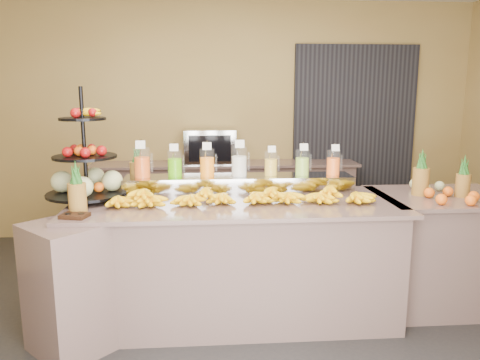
{
  "coord_description": "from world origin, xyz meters",
  "views": [
    {
      "loc": [
        -0.23,
        -3.17,
        1.77
      ],
      "look_at": [
        0.03,
        0.3,
        1.1
      ],
      "focal_mm": 35.0,
      "sensor_mm": 36.0,
      "label": 1
    }
  ],
  "objects": [
    {
      "name": "ground",
      "position": [
        0.0,
        0.0,
        0.0
      ],
      "size": [
        6.0,
        6.0,
        0.0
      ],
      "primitive_type": "plane",
      "color": "black",
      "rests_on": "ground"
    },
    {
      "name": "room_envelope",
      "position": [
        0.19,
        0.79,
        1.88
      ],
      "size": [
        6.04,
        5.02,
        2.82
      ],
      "color": "olive",
      "rests_on": "ground"
    },
    {
      "name": "buffet_counter",
      "position": [
        -0.12,
        0.26,
        0.47
      ],
      "size": [
        2.75,
        1.25,
        0.93
      ],
      "color": "gray",
      "rests_on": "ground"
    },
    {
      "name": "right_counter",
      "position": [
        1.7,
        0.4,
        0.47
      ],
      "size": [
        1.08,
        0.88,
        0.93
      ],
      "color": "gray",
      "rests_on": "ground"
    },
    {
      "name": "back_ledge",
      "position": [
        0.0,
        2.25,
        0.47
      ],
      "size": [
        3.1,
        0.55,
        0.93
      ],
      "color": "gray",
      "rests_on": "ground"
    },
    {
      "name": "pitcher_tray",
      "position": [
        0.05,
        0.58,
        1.01
      ],
      "size": [
        1.85,
        0.3,
        0.15
      ],
      "primitive_type": "cube",
      "color": "gray",
      "rests_on": "buffet_counter"
    },
    {
      "name": "juice_pitcher_orange_a",
      "position": [
        -0.73,
        0.58,
        1.19
      ],
      "size": [
        0.13,
        0.13,
        0.31
      ],
      "color": "silver",
      "rests_on": "pitcher_tray"
    },
    {
      "name": "juice_pitcher_green",
      "position": [
        -0.47,
        0.58,
        1.18
      ],
      "size": [
        0.12,
        0.12,
        0.28
      ],
      "color": "silver",
      "rests_on": "pitcher_tray"
    },
    {
      "name": "juice_pitcher_orange_b",
      "position": [
        -0.21,
        0.58,
        1.18
      ],
      "size": [
        0.12,
        0.13,
        0.29
      ],
      "color": "silver",
      "rests_on": "pitcher_tray"
    },
    {
      "name": "juice_pitcher_milk",
      "position": [
        0.05,
        0.58,
        1.18
      ],
      "size": [
        0.13,
        0.13,
        0.31
      ],
      "color": "silver",
      "rests_on": "pitcher_tray"
    },
    {
      "name": "juice_pitcher_lemon",
      "position": [
        0.31,
        0.58,
        1.17
      ],
      "size": [
        0.11,
        0.11,
        0.26
      ],
      "color": "silver",
      "rests_on": "pitcher_tray"
    },
    {
      "name": "juice_pitcher_lime",
      "position": [
        0.57,
        0.58,
        1.17
      ],
      "size": [
        0.11,
        0.12,
        0.28
      ],
      "color": "silver",
      "rests_on": "pitcher_tray"
    },
    {
      "name": "juice_pitcher_orange_c",
      "position": [
        0.83,
        0.58,
        1.17
      ],
      "size": [
        0.11,
        0.11,
        0.27
      ],
      "color": "silver",
      "rests_on": "pitcher_tray"
    },
    {
      "name": "banana_heap",
      "position": [
        0.03,
        0.26,
        1.0
      ],
      "size": [
        2.05,
        0.19,
        0.17
      ],
      "color": "yellow",
      "rests_on": "buffet_counter"
    },
    {
      "name": "fruit_stand",
      "position": [
        -1.11,
        0.46,
        1.15
      ],
      "size": [
        0.64,
        0.64,
        0.87
      ],
      "rotation": [
        0.0,
        0.0,
        -0.03
      ],
      "color": "black",
      "rests_on": "buffet_counter"
    },
    {
      "name": "condiment_caddy",
      "position": [
        -1.11,
        -0.07,
        0.94
      ],
      "size": [
        0.2,
        0.17,
        0.03
      ],
      "primitive_type": "cube",
      "rotation": [
        0.0,
        0.0,
        -0.25
      ],
      "color": "black",
      "rests_on": "buffet_counter"
    },
    {
      "name": "pineapple_left_a",
      "position": [
        -1.11,
        0.05,
        1.06
      ],
      "size": [
        0.12,
        0.12,
        0.37
      ],
      "rotation": [
        0.0,
        0.0,
        -0.0
      ],
      "color": "brown",
      "rests_on": "buffet_counter"
    },
    {
      "name": "pineapple_left_b",
      "position": [
        -0.8,
        0.76,
        1.08
      ],
      "size": [
        0.13,
        0.13,
        0.41
      ],
      "rotation": [
        0.0,
        0.0,
        0.0
      ],
      "color": "brown",
      "rests_on": "buffet_counter"
    },
    {
      "name": "right_fruit_pile",
      "position": [
        1.64,
        0.28,
        1.0
      ],
      "size": [
        0.42,
        0.4,
        0.22
      ],
      "color": "brown",
      "rests_on": "right_counter"
    },
    {
      "name": "oven_warmer",
      "position": [
        -0.18,
        2.25,
        1.13
      ],
      "size": [
        0.59,
        0.42,
        0.39
      ],
      "primitive_type": "cube",
      "rotation": [
        0.0,
        0.0,
        0.02
      ],
      "color": "gray",
      "rests_on": "back_ledge"
    }
  ]
}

